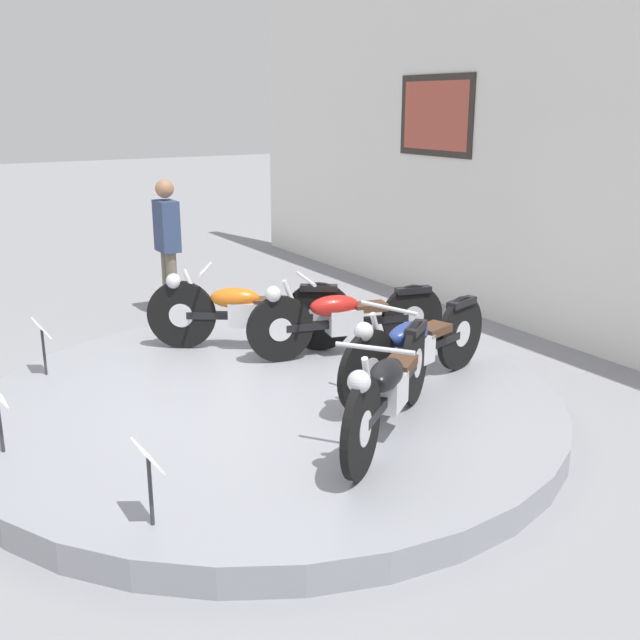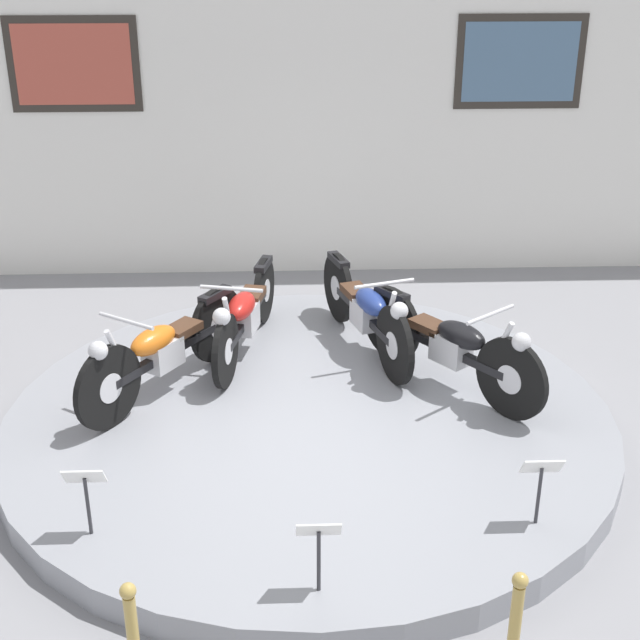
% 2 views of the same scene
% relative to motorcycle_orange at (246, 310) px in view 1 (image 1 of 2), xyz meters
% --- Properties ---
extents(ground_plane, '(60.00, 60.00, 0.00)m').
position_rel_motorcycle_orange_xyz_m(ground_plane, '(1.19, -0.37, -0.61)').
color(ground_plane, gray).
extents(display_platform, '(4.86, 4.86, 0.21)m').
position_rel_motorcycle_orange_xyz_m(display_platform, '(1.19, -0.37, -0.51)').
color(display_platform, gray).
rests_on(display_platform, ground_plane).
extents(back_wall, '(14.00, 0.22, 4.35)m').
position_rel_motorcycle_orange_xyz_m(back_wall, '(1.19, 3.38, 1.57)').
color(back_wall, white).
rests_on(back_wall, ground_plane).
extents(motorcycle_orange, '(1.17, 1.72, 0.82)m').
position_rel_motorcycle_orange_xyz_m(motorcycle_orange, '(0.00, 0.00, 0.00)').
color(motorcycle_orange, black).
rests_on(motorcycle_orange, display_platform).
extents(motorcycle_red, '(0.61, 1.95, 0.79)m').
position_rel_motorcycle_orange_xyz_m(motorcycle_red, '(0.64, 0.73, -0.02)').
color(motorcycle_red, black).
rests_on(motorcycle_red, display_platform).
extents(motorcycle_blue, '(0.72, 1.95, 0.81)m').
position_rel_motorcycle_orange_xyz_m(motorcycle_blue, '(1.73, 0.73, -0.00)').
color(motorcycle_blue, black).
rests_on(motorcycle_blue, display_platform).
extents(motorcycle_black, '(1.28, 1.64, 0.81)m').
position_rel_motorcycle_orange_xyz_m(motorcycle_black, '(2.38, 0.00, -0.00)').
color(motorcycle_black, black).
rests_on(motorcycle_black, display_platform).
extents(info_placard_front_left, '(0.26, 0.11, 0.51)m').
position_rel_motorcycle_orange_xyz_m(info_placard_front_left, '(-0.26, -1.86, -0.03)').
color(info_placard_front_left, '#333338').
rests_on(info_placard_front_left, display_platform).
extents(info_placard_front_right, '(0.26, 0.11, 0.51)m').
position_rel_motorcycle_orange_xyz_m(info_placard_front_right, '(2.63, -1.86, -0.03)').
color(info_placard_front_right, '#333338').
rests_on(info_placard_front_right, display_platform).
extents(visitor_standing, '(0.36, 0.22, 1.68)m').
position_rel_motorcycle_orange_xyz_m(visitor_standing, '(-2.22, 0.03, 0.34)').
color(visitor_standing, '#6B6051').
rests_on(visitor_standing, ground_plane).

